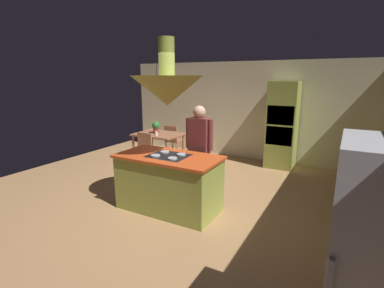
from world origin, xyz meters
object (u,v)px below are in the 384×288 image
person_at_island (199,146)px  cup_on_table (156,134)px  canister_sugar (376,171)px  canister_tea (375,168)px  kitchen_island (169,182)px  dining_table (159,137)px  potted_plant_on_table (156,127)px  microwave_on_counter (372,148)px  chair_by_back_wall (173,139)px  oven_tower (282,125)px  canister_flour (377,176)px  chair_facing_island (142,149)px

person_at_island → cup_on_table: bearing=146.8°
canister_sugar → canister_tea: 0.18m
canister_sugar → cup_on_table: bearing=161.4°
kitchen_island → person_at_island: bearing=75.2°
dining_table → potted_plant_on_table: bearing=177.9°
canister_sugar → microwave_on_counter: size_ratio=0.39×
dining_table → chair_by_back_wall: (0.00, 0.66, -0.16)m
chair_by_back_wall → microwave_on_counter: microwave_on_counter is taller
person_at_island → canister_sugar: (2.65, -0.32, 0.05)m
dining_table → microwave_on_counter: 4.60m
person_at_island → microwave_on_counter: person_at_island is taller
chair_by_back_wall → canister_sugar: (4.54, -2.38, 0.51)m
chair_by_back_wall → cup_on_table: size_ratio=9.67×
kitchen_island → canister_tea: (2.84, 0.57, 0.54)m
cup_on_table → microwave_on_counter: size_ratio=0.20×
oven_tower → microwave_on_counter: bearing=-44.8°
canister_flour → cup_on_table: bearing=159.4°
dining_table → cup_on_table: bearing=-66.7°
chair_facing_island → canister_sugar: bearing=-13.0°
kitchen_island → microwave_on_counter: 3.27m
person_at_island → cup_on_table: (-1.79, 1.17, -0.15)m
canister_tea → microwave_on_counter: 0.95m
kitchen_island → potted_plant_on_table: size_ratio=5.60×
kitchen_island → dining_table: 2.71m
oven_tower → chair_facing_island: bearing=-147.2°
cup_on_table → canister_sugar: bearing=-18.6°
canister_sugar → kitchen_island: bearing=-172.3°
canister_flour → dining_table: bearing=157.4°
oven_tower → cup_on_table: bearing=-153.2°
canister_flour → oven_tower: bearing=119.8°
kitchen_island → oven_tower: oven_tower is taller
oven_tower → canister_tea: 3.19m
canister_sugar → microwave_on_counter: microwave_on_counter is taller
dining_table → chair_by_back_wall: chair_by_back_wall is taller
person_at_island → oven_tower: bearing=70.2°
dining_table → potted_plant_on_table: size_ratio=3.81×
potted_plant_on_table → canister_flour: 4.99m
canister_sugar → dining_table: bearing=159.3°
dining_table → canister_tea: bearing=-18.7°
canister_sugar → chair_facing_island: bearing=167.0°
canister_sugar → microwave_on_counter: (0.00, 1.13, 0.05)m
cup_on_table → canister_tea: size_ratio=0.56×
dining_table → cup_on_table: cup_on_table is taller
oven_tower → dining_table: oven_tower is taller
chair_facing_island → canister_flour: 4.73m
kitchen_island → canister_flour: canister_flour is taller
oven_tower → canister_tea: size_ratio=12.86×
chair_facing_island → canister_tea: canister_tea is taller
cup_on_table → microwave_on_counter: 4.47m
cup_on_table → chair_by_back_wall: bearing=96.1°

